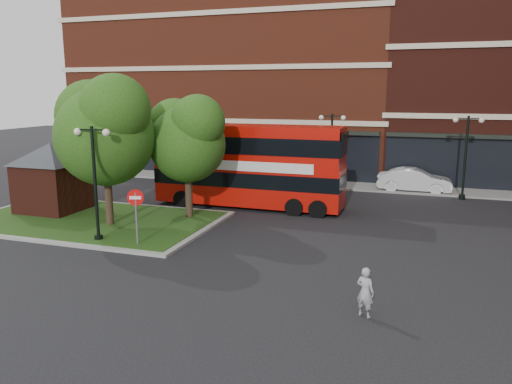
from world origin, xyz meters
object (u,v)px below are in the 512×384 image
(bus, at_px, (249,160))
(car_silver, at_px, (209,173))
(woman, at_px, (365,292))
(car_white, at_px, (414,180))

(bus, relative_size, car_silver, 2.80)
(woman, relative_size, car_silver, 0.40)
(woman, bearing_deg, car_white, -70.88)
(woman, bearing_deg, car_silver, -32.90)
(car_silver, relative_size, car_white, 0.81)
(car_white, bearing_deg, bus, 130.02)
(car_silver, height_order, car_white, car_white)
(bus, xyz_separation_m, car_silver, (-5.35, 6.53, -2.00))
(bus, distance_m, woman, 14.57)
(bus, height_order, car_silver, bus)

